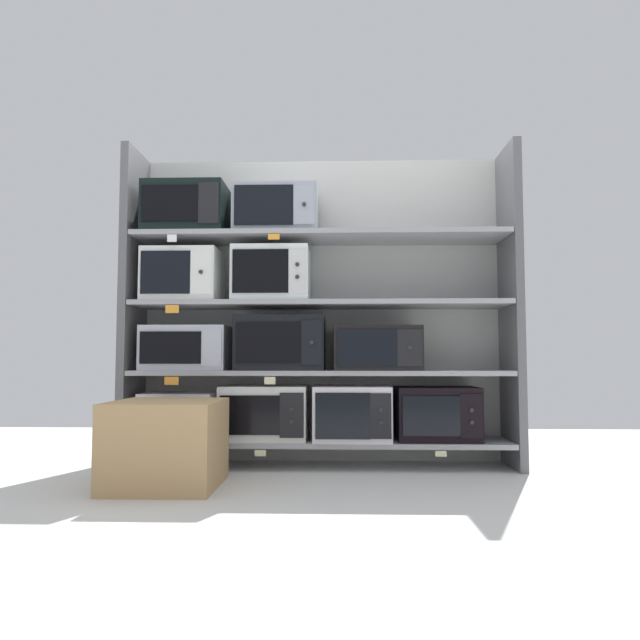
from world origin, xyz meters
The scene contains 28 objects.
ground centered at (0.00, -1.00, -0.01)m, with size 6.30×6.00×0.02m, color silver.
back_panel centered at (0.00, 0.22, 0.99)m, with size 2.50×0.04×1.98m, color #B2B2AD.
upright_left centered at (-1.18, 0.00, 0.99)m, with size 0.05×0.41×1.98m, color #5B5B5E.
upright_right centered at (1.18, 0.00, 0.99)m, with size 0.05×0.41×1.98m, color #5B5B5E.
shelf_0 centered at (0.00, 0.00, 0.15)m, with size 2.30×0.41×0.03m, color #99999E.
microwave_0 centered at (-0.87, 0.00, 0.31)m, with size 0.44×0.38×0.28m.
microwave_1 centered at (-0.34, 0.00, 0.33)m, with size 0.53×0.38×0.33m.
microwave_2 centered at (0.20, 0.00, 0.33)m, with size 0.47×0.44×0.33m.
microwave_3 centered at (0.72, 0.00, 0.33)m, with size 0.49×0.36×0.32m.
price_tag_0 centered at (-0.82, -0.21, 0.11)m, with size 0.07×0.00×0.04m, color white.
price_tag_1 centered at (-0.34, -0.21, 0.11)m, with size 0.07×0.00×0.03m, color beige.
price_tag_2 centered at (0.70, -0.21, 0.11)m, with size 0.06×0.00×0.03m, color beige.
shelf_1 centered at (0.00, 0.00, 0.57)m, with size 2.30×0.41×0.03m, color #99999E.
microwave_4 centered at (-0.83, 0.00, 0.73)m, with size 0.52×0.36×0.27m.
microwave_5 centered at (-0.24, 0.00, 0.76)m, with size 0.54×0.42×0.33m.
microwave_6 centered at (0.35, 0.00, 0.72)m, with size 0.53×0.43×0.27m.
price_tag_3 centered at (-0.87, -0.21, 0.53)m, with size 0.08×0.00×0.05m, color orange.
price_tag_4 centered at (-0.29, -0.21, 0.53)m, with size 0.07×0.00×0.04m, color beige.
shelf_2 centered at (0.00, 0.00, 1.00)m, with size 2.30×0.41×0.03m, color #99999E.
microwave_7 centered at (-0.86, 0.00, 1.18)m, with size 0.46×0.38×0.33m.
microwave_8 centered at (-0.30, 0.00, 1.18)m, with size 0.47×0.39×0.34m.
price_tag_5 centered at (-0.87, -0.21, 0.95)m, with size 0.08×0.00×0.05m, color orange.
shelf_3 centered at (0.00, 0.00, 1.42)m, with size 2.30×0.41×0.03m, color #99999E.
microwave_9 centered at (-0.84, 0.00, 1.60)m, with size 0.50×0.41×0.32m.
microwave_10 centered at (-0.28, 0.00, 1.59)m, with size 0.52×0.34×0.30m.
price_tag_6 centered at (-0.88, -0.21, 1.38)m, with size 0.06×0.00×0.05m, color white.
price_tag_7 centered at (-0.27, -0.21, 1.39)m, with size 0.07×0.00×0.03m, color orange.
shipping_carton centered at (-0.78, -0.61, 0.22)m, with size 0.55×0.55×0.44m, color tan.
Camera 1 is at (0.12, -3.66, 0.66)m, focal length 33.06 mm.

